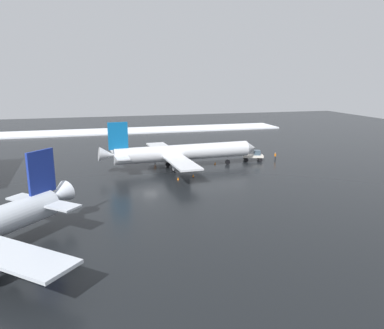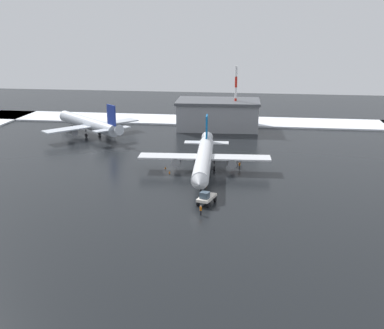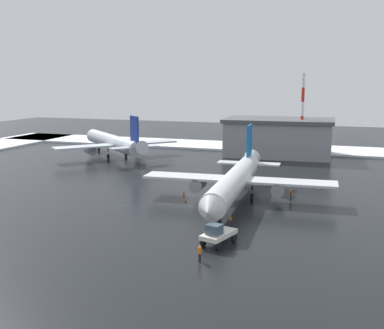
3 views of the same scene
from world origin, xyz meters
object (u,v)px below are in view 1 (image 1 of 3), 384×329
Objects in this scene: traffic_cone_mid_line at (193,175)px; pushback_tug at (254,155)px; ground_crew_near_tug at (275,156)px; ground_crew_mid_apron at (155,158)px; traffic_cone_wingtip_side at (178,179)px; traffic_cone_near_nose at (215,163)px; airplane_parked_portside at (180,153)px.

pushback_tug is at bearing 119.71° from traffic_cone_mid_line.
pushback_tug reaches higher than ground_crew_near_tug.
ground_crew_near_tug reaches higher than traffic_cone_mid_line.
ground_crew_mid_apron is 16.45m from traffic_cone_wingtip_side.
traffic_cone_near_nose and traffic_cone_mid_line have the same top height.
ground_crew_near_tug is 3.11× the size of traffic_cone_wingtip_side.
traffic_cone_wingtip_side is (1.55, -3.38, 0.00)m from traffic_cone_mid_line.
ground_crew_mid_apron is at bearing -174.15° from traffic_cone_wingtip_side.
airplane_parked_portside is 20.33× the size of ground_crew_mid_apron.
traffic_cone_wingtip_side is at bearing -2.40° from ground_crew_mid_apron.
pushback_tug reaches higher than traffic_cone_mid_line.
airplane_parked_portside is at bearing 20.77° from ground_crew_mid_apron.
traffic_cone_near_nose is at bearing 48.13° from ground_crew_near_tug.
ground_crew_mid_apron is (-7.46, -4.14, -2.44)m from airplane_parked_portside.
ground_crew_mid_apron reaches higher than traffic_cone_wingtip_side.
airplane_parked_portside reaches higher than traffic_cone_mid_line.
ground_crew_mid_apron is 3.11× the size of traffic_cone_mid_line.
ground_crew_mid_apron is 3.11× the size of traffic_cone_wingtip_side.
traffic_cone_near_nose is (1.06, -9.82, -1.01)m from pushback_tug.
traffic_cone_near_nose is at bearing 6.05° from airplane_parked_portside.
ground_crew_near_tug is at bearing 70.92° from ground_crew_mid_apron.
ground_crew_mid_apron is 3.11× the size of traffic_cone_near_nose.
ground_crew_near_tug reaches higher than traffic_cone_near_nose.
ground_crew_near_tug is at bearing 113.18° from traffic_cone_wingtip_side.
ground_crew_mid_apron is (-5.27, -27.54, 0.00)m from ground_crew_near_tug.
traffic_cone_mid_line is (7.34, 0.92, -3.13)m from airplane_parked_portside.
pushback_tug is 19.88m from traffic_cone_mid_line.
traffic_cone_wingtip_side is (11.08, -25.87, -0.70)m from ground_crew_near_tug.
ground_crew_near_tug is 24.43m from traffic_cone_mid_line.
traffic_cone_near_nose is (-1.44, 8.34, -3.13)m from airplane_parked_portside.
pushback_tug is at bearing 96.17° from traffic_cone_near_nose.
traffic_cone_mid_line is at bearing 68.25° from ground_crew_near_tug.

